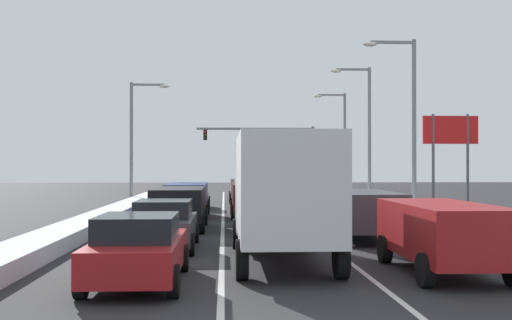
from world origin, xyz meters
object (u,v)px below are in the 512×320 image
(box_truck_center_lane_nearest, at_px, (282,191))
(suv_red_right_lane_nearest, at_px, (442,231))
(sedan_charcoal_left_lane_second, at_px, (164,224))
(suv_green_center_lane_second, at_px, (263,206))
(street_lamp_right_mid, at_px, (364,123))
(suv_navy_left_lane_fourth, at_px, (187,197))
(traffic_light_gantry, at_px, (272,142))
(street_lamp_right_near, at_px, (407,112))
(suv_charcoal_right_lane_second, at_px, (364,210))
(sedan_tan_left_lane_fifth, at_px, (193,196))
(suv_white_center_lane_fourth, at_px, (252,192))
(suv_black_left_lane_third, at_px, (179,204))
(sedan_navy_right_lane_fourth, at_px, (322,199))
(suv_maroon_center_lane_third, at_px, (252,197))
(roadside_sign_right, at_px, (450,140))
(sedan_red_left_lane_nearest, at_px, (138,249))
(street_lamp_right_far, at_px, (340,135))
(sedan_black_right_lane_third, at_px, (345,207))
(street_lamp_left_mid, at_px, (137,131))
(sedan_tan_right_lane_fifth, at_px, (302,194))
(suv_gray_center_lane_fifth, at_px, (245,188))

(box_truck_center_lane_nearest, bearing_deg, suv_red_right_lane_nearest, -26.60)
(sedan_charcoal_left_lane_second, bearing_deg, box_truck_center_lane_nearest, -41.18)
(suv_green_center_lane_second, distance_m, street_lamp_right_mid, 18.73)
(suv_navy_left_lane_fourth, xyz_separation_m, traffic_light_gantry, (6.27, 27.02, 3.72))
(suv_green_center_lane_second, xyz_separation_m, street_lamp_right_near, (7.54, 6.45, 4.21))
(suv_charcoal_right_lane_second, height_order, suv_green_center_lane_second, same)
(sedan_tan_left_lane_fifth, bearing_deg, street_lamp_right_mid, 16.13)
(suv_white_center_lane_fourth, xyz_separation_m, suv_navy_left_lane_fourth, (-3.47, -5.67, 0.00))
(suv_charcoal_right_lane_second, height_order, street_lamp_right_near, street_lamp_right_near)
(suv_navy_left_lane_fourth, bearing_deg, traffic_light_gantry, 76.94)
(suv_green_center_lane_second, bearing_deg, traffic_light_gantry, 85.12)
(sedan_charcoal_left_lane_second, height_order, suv_black_left_lane_third, suv_black_left_lane_third)
(suv_black_left_lane_third, bearing_deg, sedan_charcoal_left_lane_second, -90.36)
(street_lamp_right_mid, bearing_deg, sedan_navy_right_lane_fourth, -118.14)
(suv_maroon_center_lane_third, xyz_separation_m, roadside_sign_right, (11.51, 4.28, 3.00))
(sedan_charcoal_left_lane_second, relative_size, sedan_tan_left_lane_fifth, 1.00)
(suv_charcoal_right_lane_second, distance_m, box_truck_center_lane_nearest, 6.11)
(sedan_red_left_lane_nearest, relative_size, street_lamp_right_far, 0.53)
(suv_navy_left_lane_fourth, bearing_deg, sedan_tan_left_lane_fifth, 90.24)
(sedan_black_right_lane_third, bearing_deg, sedan_charcoal_left_lane_second, -132.04)
(street_lamp_right_near, height_order, street_lamp_right_far, street_lamp_right_near)
(suv_charcoal_right_lane_second, height_order, box_truck_center_lane_nearest, box_truck_center_lane_nearest)
(sedan_navy_right_lane_fourth, xyz_separation_m, street_lamp_left_mid, (-11.10, 9.31, 4.12))
(sedan_tan_right_lane_fifth, distance_m, sedan_red_left_lane_nearest, 26.72)
(suv_red_right_lane_nearest, xyz_separation_m, suv_gray_center_lane_fifth, (-3.78, 28.81, 0.00))
(suv_maroon_center_lane_third, height_order, suv_black_left_lane_third, same)
(suv_green_center_lane_second, height_order, sedan_tan_left_lane_fifth, suv_green_center_lane_second)
(suv_green_center_lane_second, relative_size, sedan_charcoal_left_lane_second, 1.09)
(box_truck_center_lane_nearest, distance_m, suv_navy_left_lane_fourth, 15.28)
(suv_red_right_lane_nearest, bearing_deg, sedan_red_left_lane_nearest, -172.27)
(suv_charcoal_right_lane_second, bearing_deg, roadside_sign_right, 59.67)
(suv_gray_center_lane_fifth, bearing_deg, box_truck_center_lane_nearest, -89.76)
(sedan_charcoal_left_lane_second, relative_size, suv_black_left_lane_third, 0.92)
(box_truck_center_lane_nearest, distance_m, traffic_light_gantry, 42.08)
(sedan_black_right_lane_third, bearing_deg, street_lamp_right_near, 41.31)
(traffic_light_gantry, distance_m, street_lamp_right_mid, 18.27)
(roadside_sign_right, bearing_deg, sedan_charcoal_left_lane_second, -132.88)
(suv_charcoal_right_lane_second, xyz_separation_m, suv_maroon_center_lane_third, (-3.45, 9.50, 0.00))
(sedan_tan_left_lane_fifth, bearing_deg, suv_maroon_center_lane_third, -63.31)
(street_lamp_right_near, xyz_separation_m, street_lamp_left_mid, (-14.92, 12.05, -0.34))
(suv_maroon_center_lane_third, bearing_deg, sedan_navy_right_lane_fourth, 31.47)
(suv_white_center_lane_fourth, relative_size, suv_navy_left_lane_fourth, 1.00)
(box_truck_center_lane_nearest, height_order, roadside_sign_right, roadside_sign_right)
(suv_white_center_lane_fourth, bearing_deg, street_lamp_right_far, 60.46)
(suv_black_left_lane_third, height_order, roadside_sign_right, roadside_sign_right)
(sedan_red_left_lane_nearest, relative_size, suv_black_left_lane_third, 0.92)
(suv_green_center_lane_second, xyz_separation_m, suv_black_left_lane_third, (-3.31, 1.21, 0.00))
(traffic_light_gantry, height_order, roadside_sign_right, traffic_light_gantry)
(street_lamp_right_mid, distance_m, roadside_sign_right, 6.72)
(suv_maroon_center_lane_third, bearing_deg, sedan_charcoal_left_lane_second, -105.60)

